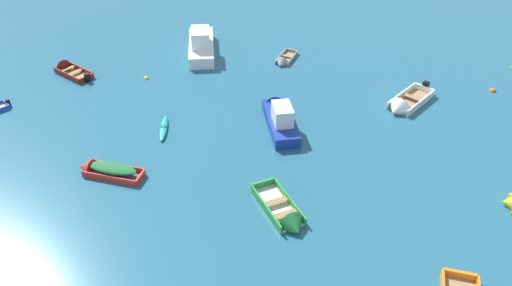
% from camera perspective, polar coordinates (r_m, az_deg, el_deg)
% --- Properties ---
extents(rowboat_red_back_row_left, '(4.07, 2.56, 1.09)m').
position_cam_1_polar(rowboat_red_back_row_left, '(30.95, -16.58, -2.82)').
color(rowboat_red_back_row_left, '#4C4C51').
rests_on(rowboat_red_back_row_left, ground_plane).
extents(motor_launch_white_near_left, '(2.25, 7.17, 2.61)m').
position_cam_1_polar(motor_launch_white_near_left, '(43.99, -6.12, 11.11)').
color(motor_launch_white_near_left, white).
rests_on(motor_launch_white_near_left, ground_plane).
extents(rowboat_maroon_foreground_center, '(3.50, 3.51, 1.25)m').
position_cam_1_polar(rowboat_maroon_foreground_center, '(43.10, -20.29, 7.69)').
color(rowboat_maroon_foreground_center, '#99754C').
rests_on(rowboat_maroon_foreground_center, ground_plane).
extents(kayak_turquoise_back_row_center, '(0.68, 2.96, 0.28)m').
position_cam_1_polar(kayak_turquoise_back_row_center, '(34.02, -10.25, 1.64)').
color(kayak_turquoise_back_row_center, teal).
rests_on(kayak_turquoise_back_row_center, ground_plane).
extents(motor_launch_deep_blue_near_camera, '(1.76, 5.68, 2.19)m').
position_cam_1_polar(motor_launch_deep_blue_near_camera, '(33.78, 2.64, 2.96)').
color(motor_launch_deep_blue_near_camera, navy).
rests_on(motor_launch_deep_blue_near_camera, ground_plane).
extents(rowboat_grey_back_row_right, '(2.38, 3.12, 0.99)m').
position_cam_1_polar(rowboat_grey_back_row_right, '(41.87, 3.06, 9.04)').
color(rowboat_grey_back_row_right, '#99754C').
rests_on(rowboat_grey_back_row_right, ground_plane).
extents(rowboat_green_distant_center, '(2.62, 4.45, 1.36)m').
position_cam_1_polar(rowboat_green_distant_center, '(26.83, 3.44, -8.30)').
color(rowboat_green_distant_center, beige).
rests_on(rowboat_green_distant_center, ground_plane).
extents(rowboat_white_outer_right, '(4.40, 4.05, 1.49)m').
position_cam_1_polar(rowboat_white_outer_right, '(37.12, 16.10, 4.05)').
color(rowboat_white_outer_right, '#99754C').
rests_on(rowboat_white_outer_right, ground_plane).
extents(mooring_buoy_trailing, '(0.46, 0.46, 0.46)m').
position_cam_1_polar(mooring_buoy_trailing, '(41.69, 24.83, 5.26)').
color(mooring_buoy_trailing, orange).
rests_on(mooring_buoy_trailing, ground_plane).
extents(mooring_buoy_between_boats_right, '(0.41, 0.41, 0.41)m').
position_cam_1_polar(mooring_buoy_between_boats_right, '(40.42, -12.12, 7.00)').
color(mooring_buoy_between_boats_right, yellow).
rests_on(mooring_buoy_between_boats_right, ground_plane).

